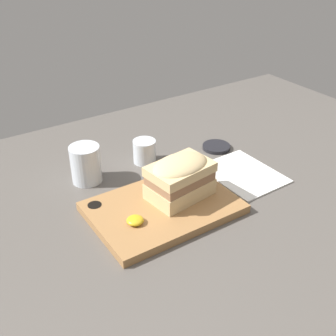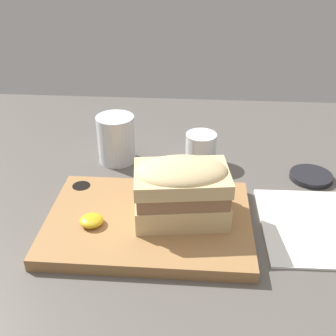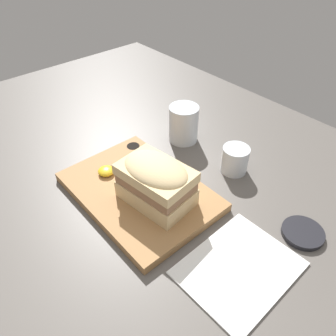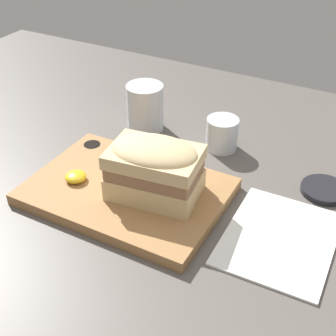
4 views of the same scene
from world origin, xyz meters
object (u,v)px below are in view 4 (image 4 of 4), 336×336
water_glass (145,110)px  wine_glass (222,135)px  serving_board (127,191)px  condiment_dish (324,190)px  sandwich (154,168)px  napkin (280,239)px

water_glass → wine_glass: size_ratio=1.52×
serving_board → condiment_dish: size_ratio=4.05×
condiment_dish → sandwich: bearing=-145.8°
wine_glass → napkin: 26.43cm
napkin → water_glass: bearing=150.7°
serving_board → sandwich: 7.98cm
wine_glass → napkin: (17.65, -19.50, -2.62)cm
wine_glass → condiment_dish: 21.44cm
sandwich → condiment_dish: 29.43cm
sandwich → wine_glass: (2.92, 20.86, -4.29)cm
water_glass → wine_glass: bearing=0.8°
serving_board → condiment_dish: 33.22cm
water_glass → condiment_dish: 37.98cm
serving_board → sandwich: size_ratio=2.09×
water_glass → napkin: (34.40, -19.27, -3.91)cm
napkin → condiment_dish: (3.14, 14.77, 0.30)cm
serving_board → napkin: (25.66, 1.78, -0.78)cm
sandwich → condiment_dish: bearing=34.2°
sandwich → water_glass: 25.02cm
serving_board → condiment_dish: bearing=29.9°
wine_glass → serving_board: bearing=-110.6°
sandwich → serving_board: bearing=-175.3°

